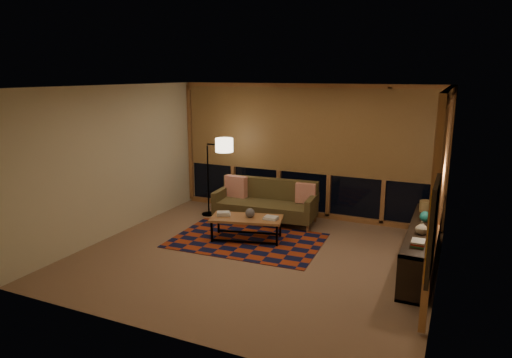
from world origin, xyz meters
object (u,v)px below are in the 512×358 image
at_px(sofa, 265,202).
at_px(floor_lamp, 208,176).
at_px(bookshelf, 422,247).
at_px(coffee_table, 247,229).

bearing_deg(sofa, floor_lamp, 177.71).
height_order(floor_lamp, bookshelf, floor_lamp).
relative_size(coffee_table, floor_lamp, 0.76).
xyz_separation_m(sofa, floor_lamp, (-1.27, -0.05, 0.41)).
height_order(coffee_table, floor_lamp, floor_lamp).
relative_size(floor_lamp, bookshelf, 0.63).
height_order(sofa, coffee_table, sofa).
bearing_deg(sofa, bookshelf, -23.47).
bearing_deg(coffee_table, sofa, 80.74).
height_order(sofa, floor_lamp, floor_lamp).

